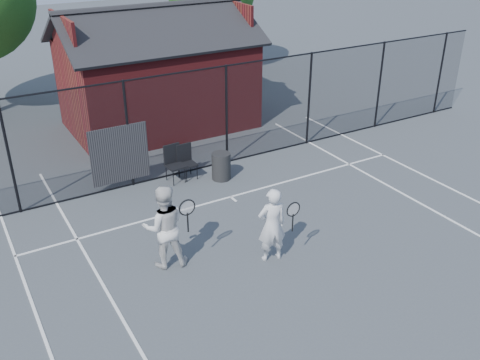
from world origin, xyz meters
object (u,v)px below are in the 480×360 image
player_front (272,225)px  waste_bin (221,166)px  clubhouse (158,81)px  chair_right (187,163)px  player_back (164,227)px  chair_left (176,164)px

player_front → waste_bin: (0.95, 4.03, -0.47)m
clubhouse → chair_right: 4.65m
waste_bin → clubhouse: bearing=87.8°
chair_right → clubhouse: bearing=74.3°
clubhouse → chair_right: (-1.00, -4.40, -1.12)m
player_front → chair_right: player_front is taller
player_back → waste_bin: (3.00, 3.05, -0.55)m
clubhouse → chair_left: clubhouse is taller
player_back → chair_right: size_ratio=1.93×
chair_right → player_back: bearing=-124.5°
clubhouse → waste_bin: (-0.19, -4.90, -1.22)m
chair_left → chair_right: chair_left is taller
player_back → chair_right: bearing=58.4°
player_back → chair_left: size_ratio=1.81×
clubhouse → player_front: size_ratio=3.77×
clubhouse → player_back: (-3.19, -7.95, -0.67)m
chair_left → chair_right: 0.36m
clubhouse → waste_bin: size_ratio=8.30×
player_front → player_back: bearing=154.7°
chair_right → chair_left: bearing=177.1°
player_back → chair_right: player_back is taller
player_front → waste_bin: bearing=76.8°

